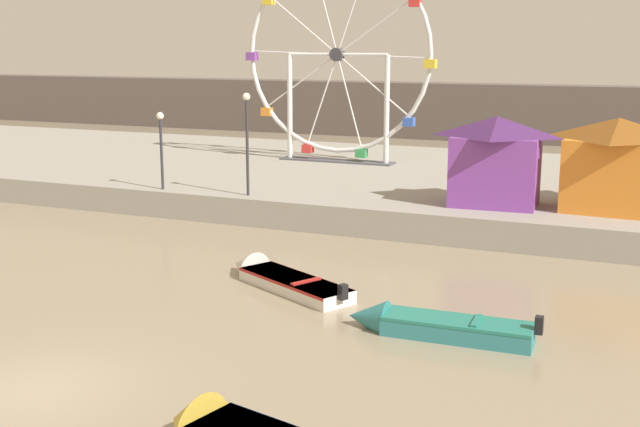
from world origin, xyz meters
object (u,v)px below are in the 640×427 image
object	(u,v)px
carnival_booth_orange_canopy	(616,163)
ferris_wheel_white_frame	(337,59)
carnival_booth_purple_stall	(496,159)
motorboat_teal_painted	(429,325)
promenade_lamp_far	(247,130)
motorboat_white_red_stripe	(275,277)
promenade_lamp_near	(161,138)

from	to	relation	value
carnival_booth_orange_canopy	ferris_wheel_white_frame	bearing A→B (deg)	155.01
ferris_wheel_white_frame	carnival_booth_purple_stall	size ratio (longest dim) A/B	2.89
motorboat_teal_painted	carnival_booth_orange_canopy	distance (m)	13.68
carnival_booth_orange_canopy	promenade_lamp_far	distance (m)	14.57
motorboat_white_red_stripe	carnival_booth_orange_canopy	world-z (taller)	carnival_booth_orange_canopy
motorboat_teal_painted	promenade_lamp_far	distance (m)	15.17
carnival_booth_orange_canopy	promenade_lamp_far	world-z (taller)	promenade_lamp_far
motorboat_white_red_stripe	carnival_booth_purple_stall	xyz separation A→B (m)	(4.81, 9.60, 2.75)
motorboat_white_red_stripe	motorboat_teal_painted	bearing A→B (deg)	-176.62
motorboat_teal_painted	promenade_lamp_near	size ratio (longest dim) A/B	1.50
promenade_lamp_far	ferris_wheel_white_frame	bearing A→B (deg)	92.23
carnival_booth_purple_stall	motorboat_white_red_stripe	bearing A→B (deg)	-120.12
motorboat_white_red_stripe	motorboat_teal_painted	world-z (taller)	motorboat_teal_painted
motorboat_teal_painted	motorboat_white_red_stripe	bearing A→B (deg)	-25.79
motorboat_white_red_stripe	promenade_lamp_far	bearing A→B (deg)	-29.23
carnival_booth_orange_canopy	promenade_lamp_far	size ratio (longest dim) A/B	0.96
promenade_lamp_near	promenade_lamp_far	world-z (taller)	promenade_lamp_far
motorboat_teal_painted	ferris_wheel_white_frame	world-z (taller)	ferris_wheel_white_frame
ferris_wheel_white_frame	motorboat_teal_painted	bearing A→B (deg)	-61.81
carnival_booth_orange_canopy	promenade_lamp_far	bearing A→B (deg)	-165.27
carnival_booth_purple_stall	carnival_booth_orange_canopy	bearing A→B (deg)	7.48
ferris_wheel_white_frame	carnival_booth_purple_stall	xyz separation A→B (m)	(10.29, -8.75, -3.66)
motorboat_teal_painted	promenade_lamp_near	distance (m)	18.12
motorboat_teal_painted	promenade_lamp_near	bearing A→B (deg)	-35.71
motorboat_white_red_stripe	promenade_lamp_near	distance (m)	12.20
motorboat_white_red_stripe	ferris_wheel_white_frame	distance (m)	20.20
carnival_booth_orange_canopy	promenade_lamp_near	bearing A→B (deg)	-167.17
motorboat_teal_painted	ferris_wheel_white_frame	size ratio (longest dim) A/B	0.46
ferris_wheel_white_frame	promenade_lamp_far	world-z (taller)	ferris_wheel_white_frame
carnival_booth_orange_canopy	carnival_booth_purple_stall	bearing A→B (deg)	-165.69
motorboat_white_red_stripe	promenade_lamp_near	world-z (taller)	promenade_lamp_near
ferris_wheel_white_frame	carnival_booth_purple_stall	bearing A→B (deg)	-40.38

